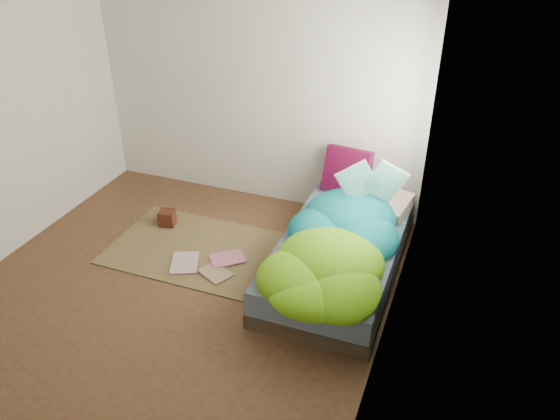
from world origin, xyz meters
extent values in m
cube|color=#422F19|center=(0.00, 0.00, 0.00)|extent=(3.50, 3.50, 0.00)
cube|color=silver|center=(0.00, 1.75, 1.30)|extent=(3.50, 0.04, 2.60)
cube|color=silver|center=(1.75, 0.00, 1.30)|extent=(0.04, 3.50, 2.60)
cube|color=white|center=(1.74, 0.90, 1.40)|extent=(0.01, 1.00, 1.20)
cube|color=#362B1D|center=(1.22, 0.72, 0.06)|extent=(1.00, 2.00, 0.12)
cube|color=#45556F|center=(1.22, 0.72, 0.23)|extent=(0.98, 1.96, 0.22)
cube|color=brown|center=(-0.15, 0.55, 0.01)|extent=(1.60, 1.10, 0.01)
cube|color=beige|center=(1.39, 1.35, 0.41)|extent=(0.68, 0.50, 0.14)
cube|color=#440427|center=(1.04, 1.58, 0.57)|extent=(0.46, 0.19, 0.45)
cube|color=#33160B|center=(-0.62, 0.83, 0.09)|extent=(0.18, 0.18, 0.15)
imported|color=beige|center=(-0.23, 0.24, 0.02)|extent=(0.35, 0.40, 0.03)
imported|color=#CC768B|center=(0.15, 0.57, 0.03)|extent=(0.38, 0.37, 0.03)
imported|color=tan|center=(0.17, 0.16, 0.02)|extent=(0.34, 0.31, 0.02)
camera|label=1|loc=(2.13, -3.18, 2.99)|focal=35.00mm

